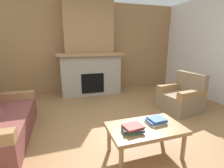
{
  "coord_description": "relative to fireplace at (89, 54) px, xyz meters",
  "views": [
    {
      "loc": [
        -0.91,
        -2.33,
        1.53
      ],
      "look_at": [
        0.05,
        0.63,
        0.74
      ],
      "focal_mm": 26.87,
      "sensor_mm": 36.0,
      "label": 1
    }
  ],
  "objects": [
    {
      "name": "ground",
      "position": [
        0.0,
        -2.62,
        -1.16
      ],
      "size": [
        9.0,
        9.0,
        0.0
      ],
      "primitive_type": "plane",
      "color": "olive"
    },
    {
      "name": "wall_back_wood_panel",
      "position": [
        0.0,
        0.38,
        0.19
      ],
      "size": [
        6.0,
        0.12,
        2.7
      ],
      "primitive_type": "cube",
      "color": "#997047",
      "rests_on": "ground"
    },
    {
      "name": "fireplace",
      "position": [
        0.0,
        0.0,
        0.0
      ],
      "size": [
        1.9,
        0.82,
        2.7
      ],
      "color": "gray",
      "rests_on": "ground"
    },
    {
      "name": "armchair",
      "position": [
        1.71,
        -2.0,
        -0.87
      ],
      "size": [
        0.86,
        0.86,
        0.85
      ],
      "color": "#847056",
      "rests_on": "ground"
    },
    {
      "name": "coffee_table",
      "position": [
        0.15,
        -3.17,
        -0.79
      ],
      "size": [
        1.0,
        0.6,
        0.43
      ],
      "color": "#997047",
      "rests_on": "ground"
    },
    {
      "name": "book_stack_near_edge",
      "position": [
        -0.07,
        -3.22,
        -0.69
      ],
      "size": [
        0.3,
        0.28,
        0.08
      ],
      "color": "#3D7F4C",
      "rests_on": "coffee_table"
    },
    {
      "name": "book_stack_center",
      "position": [
        0.34,
        -3.12,
        -0.7
      ],
      "size": [
        0.28,
        0.23,
        0.07
      ],
      "color": "beige",
      "rests_on": "coffee_table"
    }
  ]
}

